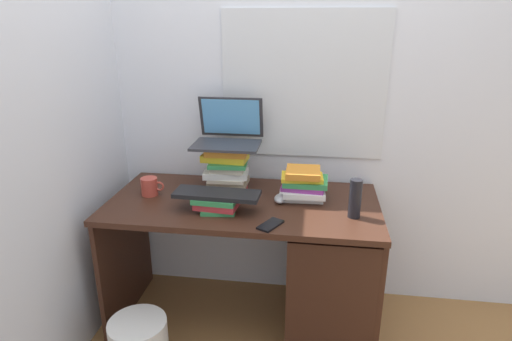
{
  "coord_description": "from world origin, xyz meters",
  "views": [
    {
      "loc": [
        0.36,
        -2.02,
        1.64
      ],
      "look_at": [
        0.07,
        -0.02,
        0.92
      ],
      "focal_mm": 30.06,
      "sensor_mm": 36.0,
      "label": 1
    }
  ],
  "objects_px": {
    "cell_phone": "(270,225)",
    "keyboard": "(217,194)",
    "book_stack_tall": "(227,168)",
    "laptop": "(228,133)",
    "mug": "(150,186)",
    "book_stack_side": "(303,184)",
    "book_stack_keyboard_riser": "(217,203)",
    "desk": "(309,265)",
    "computer_mouse": "(280,198)",
    "water_bottle": "(355,199)"
  },
  "relations": [
    {
      "from": "laptop",
      "to": "book_stack_side",
      "type": "bearing_deg",
      "value": -15.77
    },
    {
      "from": "computer_mouse",
      "to": "cell_phone",
      "type": "relative_size",
      "value": 0.76
    },
    {
      "from": "book_stack_tall",
      "to": "computer_mouse",
      "type": "relative_size",
      "value": 2.44
    },
    {
      "from": "book_stack_keyboard_riser",
      "to": "cell_phone",
      "type": "height_order",
      "value": "book_stack_keyboard_riser"
    },
    {
      "from": "water_bottle",
      "to": "computer_mouse",
      "type": "bearing_deg",
      "value": 160.41
    },
    {
      "from": "book_stack_side",
      "to": "water_bottle",
      "type": "bearing_deg",
      "value": -36.18
    },
    {
      "from": "book_stack_tall",
      "to": "keyboard",
      "type": "bearing_deg",
      "value": -89.75
    },
    {
      "from": "desk",
      "to": "cell_phone",
      "type": "height_order",
      "value": "cell_phone"
    },
    {
      "from": "keyboard",
      "to": "cell_phone",
      "type": "bearing_deg",
      "value": -22.48
    },
    {
      "from": "desk",
      "to": "book_stack_keyboard_riser",
      "type": "xyz_separation_m",
      "value": [
        -0.46,
        -0.11,
        0.38
      ]
    },
    {
      "from": "book_stack_keyboard_riser",
      "to": "laptop",
      "type": "relative_size",
      "value": 0.64
    },
    {
      "from": "book_stack_tall",
      "to": "water_bottle",
      "type": "height_order",
      "value": "book_stack_tall"
    },
    {
      "from": "keyboard",
      "to": "mug",
      "type": "xyz_separation_m",
      "value": [
        -0.4,
        0.14,
        -0.04
      ]
    },
    {
      "from": "desk",
      "to": "book_stack_tall",
      "type": "height_order",
      "value": "book_stack_tall"
    },
    {
      "from": "desk",
      "to": "book_stack_keyboard_riser",
      "type": "distance_m",
      "value": 0.61
    },
    {
      "from": "book_stack_side",
      "to": "computer_mouse",
      "type": "height_order",
      "value": "book_stack_side"
    },
    {
      "from": "keyboard",
      "to": "book_stack_keyboard_riser",
      "type": "bearing_deg",
      "value": 72.56
    },
    {
      "from": "keyboard",
      "to": "cell_phone",
      "type": "distance_m",
      "value": 0.32
    },
    {
      "from": "book_stack_side",
      "to": "laptop",
      "type": "height_order",
      "value": "laptop"
    },
    {
      "from": "desk",
      "to": "cell_phone",
      "type": "distance_m",
      "value": 0.45
    },
    {
      "from": "water_bottle",
      "to": "cell_phone",
      "type": "xyz_separation_m",
      "value": [
        -0.38,
        -0.15,
        -0.09
      ]
    },
    {
      "from": "desk",
      "to": "book_stack_keyboard_riser",
      "type": "bearing_deg",
      "value": -167.02
    },
    {
      "from": "desk",
      "to": "computer_mouse",
      "type": "distance_m",
      "value": 0.39
    },
    {
      "from": "book_stack_tall",
      "to": "laptop",
      "type": "bearing_deg",
      "value": 92.41
    },
    {
      "from": "book_stack_tall",
      "to": "water_bottle",
      "type": "distance_m",
      "value": 0.71
    },
    {
      "from": "computer_mouse",
      "to": "cell_phone",
      "type": "height_order",
      "value": "computer_mouse"
    },
    {
      "from": "cell_phone",
      "to": "mug",
      "type": "bearing_deg",
      "value": -173.72
    },
    {
      "from": "book_stack_tall",
      "to": "laptop",
      "type": "xyz_separation_m",
      "value": [
        -0.0,
        0.06,
        0.18
      ]
    },
    {
      "from": "water_bottle",
      "to": "cell_phone",
      "type": "distance_m",
      "value": 0.42
    },
    {
      "from": "book_stack_side",
      "to": "mug",
      "type": "distance_m",
      "value": 0.82
    },
    {
      "from": "book_stack_keyboard_riser",
      "to": "cell_phone",
      "type": "distance_m",
      "value": 0.31
    },
    {
      "from": "book_stack_tall",
      "to": "water_bottle",
      "type": "bearing_deg",
      "value": -19.69
    },
    {
      "from": "cell_phone",
      "to": "computer_mouse",
      "type": "bearing_deg",
      "value": 114.2
    },
    {
      "from": "water_bottle",
      "to": "mug",
      "type": "bearing_deg",
      "value": 173.38
    },
    {
      "from": "cell_phone",
      "to": "keyboard",
      "type": "bearing_deg",
      "value": -176.7
    },
    {
      "from": "book_stack_tall",
      "to": "keyboard",
      "type": "distance_m",
      "value": 0.26
    },
    {
      "from": "laptop",
      "to": "computer_mouse",
      "type": "xyz_separation_m",
      "value": [
        0.3,
        -0.17,
        -0.29
      ]
    },
    {
      "from": "desk",
      "to": "water_bottle",
      "type": "relative_size",
      "value": 7.34
    },
    {
      "from": "book_stack_tall",
      "to": "laptop",
      "type": "height_order",
      "value": "laptop"
    },
    {
      "from": "book_stack_keyboard_riser",
      "to": "mug",
      "type": "distance_m",
      "value": 0.43
    },
    {
      "from": "book_stack_side",
      "to": "mug",
      "type": "xyz_separation_m",
      "value": [
        -0.82,
        -0.06,
        -0.03
      ]
    },
    {
      "from": "keyboard",
      "to": "computer_mouse",
      "type": "relative_size",
      "value": 4.04
    },
    {
      "from": "book_stack_keyboard_riser",
      "to": "laptop",
      "type": "bearing_deg",
      "value": 90.7
    },
    {
      "from": "laptop",
      "to": "cell_phone",
      "type": "relative_size",
      "value": 2.61
    },
    {
      "from": "computer_mouse",
      "to": "desk",
      "type": "bearing_deg",
      "value": -15.07
    },
    {
      "from": "book_stack_keyboard_riser",
      "to": "laptop",
      "type": "distance_m",
      "value": 0.42
    },
    {
      "from": "book_stack_tall",
      "to": "book_stack_keyboard_riser",
      "type": "height_order",
      "value": "book_stack_tall"
    },
    {
      "from": "cell_phone",
      "to": "desk",
      "type": "bearing_deg",
      "value": 80.35
    },
    {
      "from": "keyboard",
      "to": "computer_mouse",
      "type": "distance_m",
      "value": 0.34
    },
    {
      "from": "keyboard",
      "to": "mug",
      "type": "relative_size",
      "value": 3.32
    }
  ]
}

